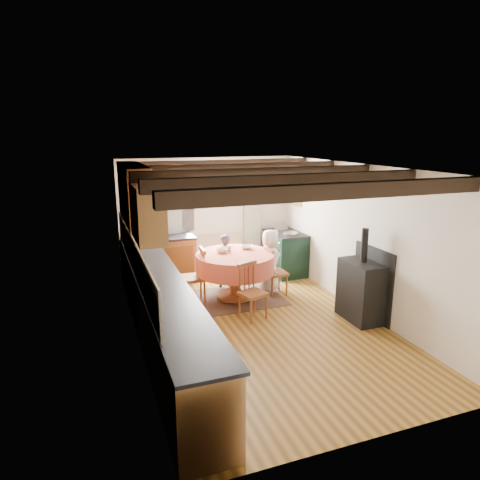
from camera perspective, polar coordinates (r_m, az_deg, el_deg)
name	(u,v)px	position (r m, az deg, el deg)	size (l,w,h in m)	color
floor	(258,324)	(6.72, 2.38, -11.14)	(3.60, 5.50, 0.00)	#A3702D
ceiling	(259,167)	(6.10, 2.61, 9.72)	(3.60, 5.50, 0.00)	white
wall_back	(208,216)	(8.84, -4.33, 3.20)	(3.60, 0.00, 2.40)	silver
wall_front	(376,325)	(4.05, 17.74, -10.85)	(3.60, 0.00, 2.40)	silver
wall_left	(134,261)	(5.88, -13.97, -2.77)	(0.00, 5.50, 2.40)	silver
wall_right	(361,239)	(7.17, 15.91, 0.12)	(0.00, 5.50, 2.40)	silver
beam_a	(337,191)	(4.34, 12.82, 6.42)	(3.60, 0.16, 0.16)	black
beam_b	(291,181)	(5.20, 6.85, 7.89)	(3.60, 0.16, 0.16)	black
beam_c	(259,174)	(6.11, 2.60, 8.88)	(3.60, 0.16, 0.16)	black
beam_d	(236,168)	(7.04, -0.56, 9.58)	(3.60, 0.16, 0.16)	black
beam_e	(218,164)	(7.99, -2.99, 10.09)	(3.60, 0.16, 0.16)	black
splash_left	(133,255)	(6.17, -14.10, -1.98)	(0.02, 4.50, 0.55)	beige
splash_back	(160,220)	(8.61, -10.71, 2.70)	(1.40, 0.02, 0.55)	beige
base_cabinet_left	(159,311)	(6.17, -10.75, -9.29)	(0.60, 5.30, 0.88)	olive
base_cabinet_back	(161,260)	(8.52, -10.50, -2.68)	(1.30, 0.60, 0.88)	olive
worktop_left	(159,280)	(6.01, -10.76, -5.23)	(0.64, 5.30, 0.04)	black
worktop_back	(160,238)	(8.38, -10.61, 0.29)	(1.30, 0.64, 0.04)	black
wall_cabinet_glass	(134,193)	(6.91, -14.05, 6.08)	(0.34, 1.80, 0.90)	olive
wall_cabinet_solid	(148,213)	(5.45, -12.27, 3.59)	(0.34, 0.90, 0.70)	olive
window_frame	(212,197)	(8.79, -3.72, 5.79)	(1.34, 0.03, 1.54)	white
window_pane	(212,197)	(8.79, -3.73, 5.80)	(1.20, 0.01, 1.40)	white
curtain_left	(173,224)	(8.60, -8.95, 2.08)	(0.35, 0.10, 2.10)	#AFBBAB
curtain_right	(252,219)	(9.07, 1.65, 2.86)	(0.35, 0.10, 2.10)	#AFBBAB
curtain_rod	(213,168)	(8.64, -3.62, 9.65)	(0.03, 0.03, 2.00)	black
wall_picture	(295,191)	(8.99, 7.40, 6.53)	(0.04, 0.50, 0.60)	gold
wall_plate	(256,190)	(9.07, 2.10, 6.71)	(0.30, 0.30, 0.02)	silver
rug	(235,298)	(7.68, -0.67, -7.76)	(1.63, 1.27, 0.01)	#482724
dining_table	(235,276)	(7.54, -0.68, -4.88)	(1.37, 1.37, 0.83)	#CF5447
chair_near	(253,291)	(6.73, 1.76, -6.91)	(0.39, 0.41, 0.90)	brown
chair_left	(193,276)	(7.41, -6.26, -4.77)	(0.41, 0.43, 0.96)	brown
chair_right	(276,271)	(7.75, 4.85, -4.18)	(0.38, 0.40, 0.88)	brown
aga_range	(285,252)	(8.93, 6.05, -1.68)	(0.63, 0.98, 0.90)	black
cast_iron_stove	(362,275)	(6.87, 16.05, -4.52)	(0.44, 0.74, 1.47)	black
child_far	(225,261)	(8.07, -2.08, -2.82)	(0.38, 0.25, 1.03)	#2B303B
child_right	(270,260)	(7.88, 4.05, -2.75)	(0.57, 0.37, 1.17)	white
bowl_a	(247,247)	(7.73, 0.90, -0.96)	(0.23, 0.23, 0.06)	silver
bowl_b	(222,251)	(7.49, -2.41, -1.44)	(0.21, 0.21, 0.06)	silver
cup	(229,249)	(7.56, -1.46, -1.19)	(0.10, 0.10, 0.09)	silver
canister_tall	(150,231)	(8.40, -12.00, 1.21)	(0.14, 0.14, 0.23)	#262628
canister_wide	(157,232)	(8.34, -11.10, 1.06)	(0.18, 0.18, 0.20)	#262628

